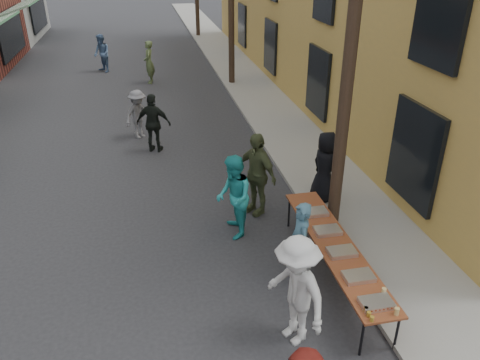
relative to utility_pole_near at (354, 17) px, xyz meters
name	(u,v)px	position (x,y,z in m)	size (l,w,h in m)	color
sidewalk	(247,82)	(0.70, 12.00, -4.45)	(2.20, 60.00, 0.10)	gray
utility_pole_near	(354,17)	(0.00, 0.00, 0.00)	(0.26, 0.26, 9.00)	#2D2116
serving_table	(335,246)	(-0.67, -1.68, -3.79)	(0.70, 4.00, 0.75)	brown
catering_tray_sausage	(376,303)	(-0.67, -3.33, -3.71)	(0.50, 0.33, 0.08)	maroon
catering_tray_foil_b	(358,276)	(-0.67, -2.68, -3.71)	(0.50, 0.33, 0.08)	#B2B2B7
catering_tray_buns	(342,252)	(-0.67, -1.98, -3.71)	(0.50, 0.33, 0.08)	tan
catering_tray_foil_d	(327,231)	(-0.67, -1.28, -3.71)	(0.50, 0.33, 0.08)	#B2B2B7
catering_tray_buns_end	(315,212)	(-0.67, -0.58, -3.71)	(0.50, 0.33, 0.08)	tan
condiment_jar_a	(372,319)	(-0.89, -3.63, -3.71)	(0.07, 0.07, 0.08)	#A57F26
condiment_jar_b	(369,314)	(-0.89, -3.53, -3.71)	(0.07, 0.07, 0.08)	#A57F26
condiment_jar_c	(366,310)	(-0.89, -3.43, -3.71)	(0.07, 0.07, 0.08)	#A57F26
cup_stack	(397,311)	(-0.47, -3.58, -3.69)	(0.08, 0.08, 0.12)	tan
guest_front_b	(299,244)	(-1.35, -1.63, -3.68)	(0.60, 0.39, 1.64)	teal
guest_front_c	(234,197)	(-2.23, 0.14, -3.58)	(0.90, 0.70, 1.84)	teal
guest_front_d	(296,291)	(-1.87, -3.01, -3.54)	(1.24, 0.71, 1.91)	silver
guest_front_e	(256,174)	(-1.53, 0.99, -3.51)	(1.16, 0.48, 1.98)	#4A5330
server	(325,166)	(0.18, 1.10, -3.54)	(0.84, 0.55, 1.72)	black
passerby_left	(138,114)	(-4.13, 6.34, -3.71)	(1.02, 0.58, 1.57)	slate
passerby_mid	(154,123)	(-3.68, 5.11, -3.61)	(1.04, 0.43, 1.78)	black
passerby_right	(149,62)	(-3.56, 12.97, -3.57)	(0.67, 0.44, 1.85)	#5B6F40
passerby_far	(102,53)	(-5.72, 15.45, -3.61)	(0.87, 0.67, 1.78)	#506E9A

